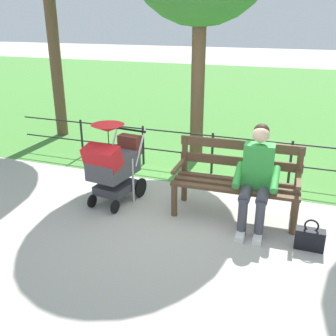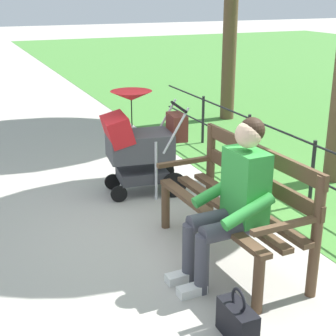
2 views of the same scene
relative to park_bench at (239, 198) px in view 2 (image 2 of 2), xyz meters
name	(u,v)px [view 2 (image 2 of 2)]	position (x,y,z in m)	size (l,w,h in m)	color
ground_plane	(191,227)	(0.64, 0.12, -0.53)	(60.00, 60.00, 0.00)	#ADA89E
park_bench	(239,198)	(0.00, 0.00, 0.00)	(1.62, 0.66, 0.96)	brown
person_on_bench	(233,197)	(-0.27, 0.22, 0.15)	(0.55, 0.74, 1.28)	#42424C
stroller	(139,142)	(1.65, 0.26, 0.07)	(0.60, 0.93, 1.15)	black
handbag	(237,321)	(-0.95, 0.56, -0.40)	(0.32, 0.14, 0.37)	black
park_fence	(331,175)	(0.37, -1.27, -0.11)	(7.47, 0.04, 0.70)	black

